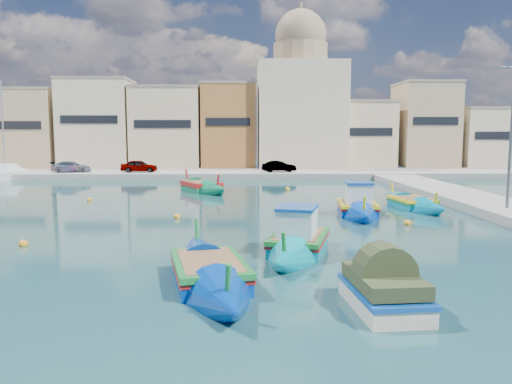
# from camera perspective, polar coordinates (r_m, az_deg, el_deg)

# --- Properties ---
(ground) EXTENTS (160.00, 160.00, 0.00)m
(ground) POSITION_cam_1_polar(r_m,az_deg,el_deg) (20.96, -10.68, -5.74)
(ground) COLOR #173946
(ground) RESTS_ON ground
(north_quay) EXTENTS (80.00, 8.00, 0.60)m
(north_quay) POSITION_cam_1_polar(r_m,az_deg,el_deg) (52.47, -5.00, 2.09)
(north_quay) COLOR gray
(north_quay) RESTS_ON ground
(north_townhouses) EXTENTS (83.20, 7.87, 10.19)m
(north_townhouses) POSITION_cam_1_polar(r_m,az_deg,el_deg) (59.65, 1.88, 7.18)
(north_townhouses) COLOR beige
(north_townhouses) RESTS_ON ground
(church_block) EXTENTS (10.00, 10.00, 19.10)m
(church_block) POSITION_cam_1_polar(r_m,az_deg,el_deg) (60.68, 5.04, 10.37)
(church_block) COLOR beige
(church_block) RESTS_ON ground
(quay_street_lamp) EXTENTS (1.18, 0.16, 8.00)m
(quay_street_lamp) POSITION_cam_1_polar(r_m,az_deg,el_deg) (29.71, 27.04, 5.70)
(quay_street_lamp) COLOR #595B60
(quay_street_lamp) RESTS_ON ground
(parked_cars) EXTENTS (24.87, 2.23, 1.24)m
(parked_cars) POSITION_cam_1_polar(r_m,az_deg,el_deg) (51.71, -12.02, 2.88)
(parked_cars) COLOR #4C1919
(parked_cars) RESTS_ON north_quay
(luzzu_turquoise_cabin) EXTENTS (4.09, 8.78, 2.76)m
(luzzu_turquoise_cabin) POSITION_cam_1_polar(r_m,az_deg,el_deg) (19.25, 4.92, -5.74)
(luzzu_turquoise_cabin) COLOR #008DA0
(luzzu_turquoise_cabin) RESTS_ON ground
(luzzu_blue_cabin) EXTENTS (2.78, 8.17, 2.83)m
(luzzu_blue_cabin) POSITION_cam_1_polar(r_m,az_deg,el_deg) (28.31, 11.51, -1.83)
(luzzu_blue_cabin) COLOR #0038AD
(luzzu_blue_cabin) RESTS_ON ground
(luzzu_cyan_mid) EXTENTS (2.92, 7.86, 2.27)m
(luzzu_cyan_mid) POSITION_cam_1_polar(r_m,az_deg,el_deg) (31.55, 17.37, -1.33)
(luzzu_cyan_mid) COLOR #007CA2
(luzzu_cyan_mid) RESTS_ON ground
(luzzu_green) EXTENTS (5.93, 8.38, 2.64)m
(luzzu_green) POSITION_cam_1_polar(r_m,az_deg,el_deg) (39.10, -6.26, 0.49)
(luzzu_green) COLOR #0A7046
(luzzu_green) RESTS_ON ground
(luzzu_blue_south) EXTENTS (3.78, 8.91, 2.51)m
(luzzu_blue_south) POSITION_cam_1_polar(r_m,az_deg,el_deg) (15.24, -5.34, -9.36)
(luzzu_blue_south) COLOR #0036A0
(luzzu_blue_south) RESTS_ON ground
(tender_near) EXTENTS (1.85, 3.11, 1.47)m
(tender_near) POSITION_cam_1_polar(r_m,az_deg,el_deg) (13.38, 14.40, -10.99)
(tender_near) COLOR beige
(tender_near) RESTS_ON ground
(yacht_north) EXTENTS (2.83, 7.91, 10.36)m
(yacht_north) POSITION_cam_1_polar(r_m,az_deg,el_deg) (55.88, -26.03, 1.83)
(yacht_north) COLOR white
(yacht_north) RESTS_ON ground
(mooring_buoys) EXTENTS (18.74, 22.51, 0.36)m
(mooring_buoys) POSITION_cam_1_polar(r_m,az_deg,el_deg) (27.01, -4.81, -2.69)
(mooring_buoys) COLOR orange
(mooring_buoys) RESTS_ON ground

